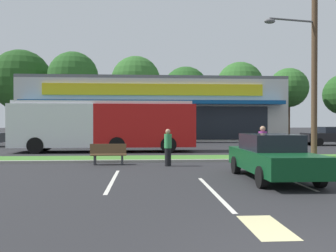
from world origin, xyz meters
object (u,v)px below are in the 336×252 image
(city_bus, at_px, (105,124))
(pedestrian_near_bench, at_px, (263,146))
(bus_stop_bench, at_px, (108,154))
(car_2, at_px, (330,136))
(pedestrian_by_pole, at_px, (168,147))
(car_0, at_px, (272,156))
(utility_pole, at_px, (312,57))

(city_bus, relative_size, pedestrian_near_bench, 6.64)
(bus_stop_bench, bearing_deg, car_2, -143.22)
(car_2, distance_m, pedestrian_by_pole, 19.57)
(car_2, bearing_deg, city_bus, 16.84)
(car_0, xyz_separation_m, pedestrian_near_bench, (0.82, 3.45, 0.11))
(bus_stop_bench, bearing_deg, pedestrian_near_bench, 170.90)
(car_2, height_order, pedestrian_by_pole, pedestrian_by_pole)
(car_2, bearing_deg, utility_pole, 58.12)
(bus_stop_bench, relative_size, car_0, 0.33)
(utility_pole, height_order, car_0, utility_pole)
(utility_pole, distance_m, car_2, 13.49)
(car_0, relative_size, car_2, 1.12)
(utility_pole, relative_size, car_2, 2.30)
(city_bus, xyz_separation_m, pedestrian_by_pole, (3.58, -7.88, -0.95))
(pedestrian_by_pole, bearing_deg, pedestrian_near_bench, 70.40)
(city_bus, bearing_deg, pedestrian_near_bench, 131.84)
(car_0, bearing_deg, city_bus, -149.96)
(utility_pole, bearing_deg, pedestrian_by_pole, -161.85)
(utility_pole, relative_size, pedestrian_by_pole, 6.10)
(bus_stop_bench, bearing_deg, city_bus, -82.55)
(utility_pole, bearing_deg, city_bus, 154.42)
(city_bus, distance_m, pedestrian_by_pole, 8.70)
(car_0, bearing_deg, car_2, 147.14)
(city_bus, xyz_separation_m, car_0, (6.82, -11.79, -0.99))
(car_2, bearing_deg, bus_stop_bench, 36.78)
(bus_stop_bench, relative_size, pedestrian_by_pole, 0.99)
(bus_stop_bench, relative_size, pedestrian_near_bench, 0.91)
(city_bus, relative_size, pedestrian_by_pole, 7.18)
(utility_pole, relative_size, city_bus, 0.85)
(car_0, xyz_separation_m, car_2, (11.12, 17.22, 0.01))
(utility_pole, relative_size, bus_stop_bench, 6.17)
(car_0, bearing_deg, pedestrian_by_pole, -140.42)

